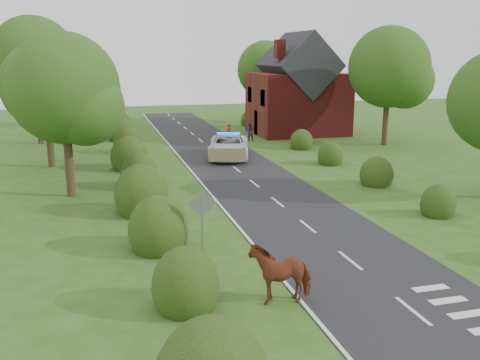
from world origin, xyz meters
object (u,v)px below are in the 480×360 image
object	(u,v)px
police_van	(229,146)
pedestrian_red	(229,133)
road_sign	(202,212)
cow	(280,275)
pedestrian_purple	(249,132)

from	to	relation	value
police_van	pedestrian_red	bearing A→B (deg)	91.22
road_sign	police_van	world-z (taller)	road_sign
cow	pedestrian_red	bearing A→B (deg)	170.02
road_sign	cow	xyz separation A→B (m)	(1.56, -4.18, -0.91)
pedestrian_red	pedestrian_purple	size ratio (longest dim) A/B	1.04
police_van	pedestrian_purple	world-z (taller)	police_van
cow	road_sign	bearing A→B (deg)	-158.60
road_sign	pedestrian_purple	distance (m)	26.52
pedestrian_purple	road_sign	bearing A→B (deg)	74.05
pedestrian_red	pedestrian_purple	distance (m)	2.09
road_sign	pedestrian_red	size ratio (longest dim) A/B	1.58
pedestrian_red	cow	bearing A→B (deg)	55.47
police_van	pedestrian_purple	bearing A→B (deg)	78.04
road_sign	pedestrian_red	world-z (taller)	road_sign
pedestrian_red	pedestrian_purple	world-z (taller)	pedestrian_red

